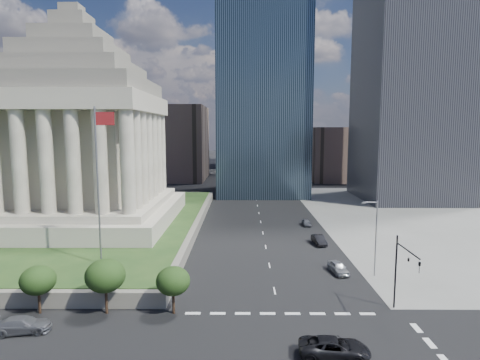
{
  "coord_description": "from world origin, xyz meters",
  "views": [
    {
      "loc": [
        -3.87,
        -25.7,
        19.01
      ],
      "look_at": [
        -4.14,
        23.91,
        12.81
      ],
      "focal_mm": 30.0,
      "sensor_mm": 36.0,
      "label": 1
    }
  ],
  "objects_px": {
    "war_memorial": "(77,117)",
    "flagpole": "(99,177)",
    "parked_sedan_far": "(306,223)",
    "pickup_truck": "(334,348)",
    "traffic_signal_ne": "(403,266)",
    "parked_sedan_mid": "(319,240)",
    "street_lamp_north": "(375,234)",
    "parked_sedan_near": "(338,267)",
    "suv_grey": "(22,325)"
  },
  "relations": [
    {
      "from": "parked_sedan_mid",
      "to": "street_lamp_north",
      "type": "bearing_deg",
      "value": -79.63
    },
    {
      "from": "traffic_signal_ne",
      "to": "street_lamp_north",
      "type": "height_order",
      "value": "street_lamp_north"
    },
    {
      "from": "flagpole",
      "to": "street_lamp_north",
      "type": "distance_m",
      "value": 35.95
    },
    {
      "from": "parked_sedan_near",
      "to": "war_memorial",
      "type": "bearing_deg",
      "value": 144.95
    },
    {
      "from": "war_memorial",
      "to": "street_lamp_north",
      "type": "relative_size",
      "value": 3.9
    },
    {
      "from": "street_lamp_north",
      "to": "suv_grey",
      "type": "xyz_separation_m",
      "value": [
        -37.93,
        -15.02,
        -4.91
      ]
    },
    {
      "from": "war_memorial",
      "to": "street_lamp_north",
      "type": "distance_m",
      "value": 54.92
    },
    {
      "from": "war_memorial",
      "to": "parked_sedan_mid",
      "type": "xyz_separation_m",
      "value": [
        43.0,
        -8.36,
        -20.65
      ]
    },
    {
      "from": "war_memorial",
      "to": "parked_sedan_near",
      "type": "bearing_deg",
      "value": -27.06
    },
    {
      "from": "war_memorial",
      "to": "flagpole",
      "type": "height_order",
      "value": "war_memorial"
    },
    {
      "from": "flagpole",
      "to": "traffic_signal_ne",
      "type": "height_order",
      "value": "flagpole"
    },
    {
      "from": "flagpole",
      "to": "parked_sedan_near",
      "type": "bearing_deg",
      "value": 3.77
    },
    {
      "from": "street_lamp_north",
      "to": "pickup_truck",
      "type": "xyz_separation_m",
      "value": [
        -9.43,
        -19.04,
        -4.83
      ]
    },
    {
      "from": "pickup_truck",
      "to": "war_memorial",
      "type": "bearing_deg",
      "value": 45.85
    },
    {
      "from": "war_memorial",
      "to": "street_lamp_north",
      "type": "bearing_deg",
      "value": -25.92
    },
    {
      "from": "parked_sedan_mid",
      "to": "parked_sedan_near",
      "type": "bearing_deg",
      "value": -96.1
    },
    {
      "from": "street_lamp_north",
      "to": "parked_sedan_far",
      "type": "xyz_separation_m",
      "value": [
        -4.33,
        27.77,
        -5.03
      ]
    },
    {
      "from": "suv_grey",
      "to": "parked_sedan_far",
      "type": "height_order",
      "value": "suv_grey"
    },
    {
      "from": "parked_sedan_near",
      "to": "parked_sedan_far",
      "type": "distance_m",
      "value": 26.74
    },
    {
      "from": "war_memorial",
      "to": "parked_sedan_far",
      "type": "relative_size",
      "value": 10.54
    },
    {
      "from": "suv_grey",
      "to": "parked_sedan_near",
      "type": "height_order",
      "value": "parked_sedan_near"
    },
    {
      "from": "parked_sedan_near",
      "to": "traffic_signal_ne",
      "type": "bearing_deg",
      "value": -82.15
    },
    {
      "from": "street_lamp_north",
      "to": "war_memorial",
      "type": "bearing_deg",
      "value": 154.08
    },
    {
      "from": "war_memorial",
      "to": "suv_grey",
      "type": "height_order",
      "value": "war_memorial"
    },
    {
      "from": "traffic_signal_ne",
      "to": "pickup_truck",
      "type": "height_order",
      "value": "traffic_signal_ne"
    },
    {
      "from": "war_memorial",
      "to": "street_lamp_north",
      "type": "height_order",
      "value": "war_memorial"
    },
    {
      "from": "suv_grey",
      "to": "parked_sedan_near",
      "type": "distance_m",
      "value": 37.24
    },
    {
      "from": "war_memorial",
      "to": "street_lamp_north",
      "type": "xyz_separation_m",
      "value": [
        47.33,
        -23.0,
        -15.74
      ]
    },
    {
      "from": "parked_sedan_far",
      "to": "suv_grey",
      "type": "bearing_deg",
      "value": -129.47
    },
    {
      "from": "street_lamp_north",
      "to": "pickup_truck",
      "type": "bearing_deg",
      "value": -116.35
    },
    {
      "from": "flagpole",
      "to": "suv_grey",
      "type": "bearing_deg",
      "value": -101.2
    },
    {
      "from": "flagpole",
      "to": "parked_sedan_far",
      "type": "distance_m",
      "value": 43.97
    },
    {
      "from": "pickup_truck",
      "to": "parked_sedan_near",
      "type": "xyz_separation_m",
      "value": [
        5.11,
        20.08,
        -0.07
      ]
    },
    {
      "from": "parked_sedan_mid",
      "to": "parked_sedan_far",
      "type": "relative_size",
      "value": 1.24
    },
    {
      "from": "street_lamp_north",
      "to": "parked_sedan_far",
      "type": "distance_m",
      "value": 28.55
    },
    {
      "from": "suv_grey",
      "to": "parked_sedan_far",
      "type": "bearing_deg",
      "value": -47.31
    },
    {
      "from": "suv_grey",
      "to": "parked_sedan_mid",
      "type": "xyz_separation_m",
      "value": [
        33.6,
        29.66,
        0.0
      ]
    },
    {
      "from": "war_memorial",
      "to": "parked_sedan_near",
      "type": "relative_size",
      "value": 8.75
    },
    {
      "from": "street_lamp_north",
      "to": "parked_sedan_near",
      "type": "height_order",
      "value": "street_lamp_north"
    },
    {
      "from": "parked_sedan_mid",
      "to": "suv_grey",
      "type": "bearing_deg",
      "value": -144.67
    },
    {
      "from": "parked_sedan_near",
      "to": "parked_sedan_mid",
      "type": "bearing_deg",
      "value": 82.01
    },
    {
      "from": "flagpole",
      "to": "street_lamp_north",
      "type": "bearing_deg",
      "value": 1.63
    },
    {
      "from": "street_lamp_north",
      "to": "parked_sedan_far",
      "type": "bearing_deg",
      "value": 98.86
    },
    {
      "from": "war_memorial",
      "to": "flagpole",
      "type": "relative_size",
      "value": 1.95
    },
    {
      "from": "parked_sedan_mid",
      "to": "parked_sedan_far",
      "type": "height_order",
      "value": "parked_sedan_mid"
    },
    {
      "from": "pickup_truck",
      "to": "suv_grey",
      "type": "height_order",
      "value": "pickup_truck"
    },
    {
      "from": "flagpole",
      "to": "war_memorial",
      "type": "bearing_deg",
      "value": 116.89
    },
    {
      "from": "flagpole",
      "to": "parked_sedan_far",
      "type": "height_order",
      "value": "flagpole"
    },
    {
      "from": "suv_grey",
      "to": "parked_sedan_far",
      "type": "distance_m",
      "value": 54.41
    },
    {
      "from": "street_lamp_north",
      "to": "parked_sedan_mid",
      "type": "relative_size",
      "value": 2.18
    }
  ]
}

